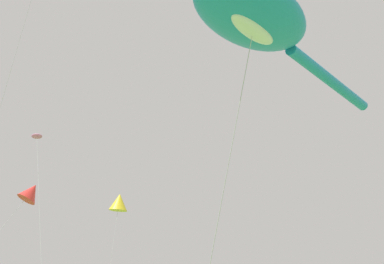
{
  "coord_description": "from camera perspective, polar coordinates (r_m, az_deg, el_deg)",
  "views": [
    {
      "loc": [
        -9.85,
        -1.69,
        1.43
      ],
      "look_at": [
        1.04,
        8.41,
        6.87
      ],
      "focal_mm": 43.57,
      "sensor_mm": 36.0,
      "label": 1
    }
  ],
  "objects": [
    {
      "name": "small_kite_bird_shape",
      "position": [
        28.8,
        -19.13,
        -6.98
      ],
      "size": [
        5.7,
        1.56,
        8.15
      ],
      "rotation": [
        0.0,
        0.0,
        -1.91
      ],
      "color": "red",
      "rests_on": "ground"
    },
    {
      "name": "small_kite_tiny_distant",
      "position": [
        25.02,
        -19.8,
        12.52
      ],
      "size": [
        1.77,
        1.72,
        16.69
      ],
      "rotation": [
        0.0,
        0.0,
        -2.96
      ],
      "color": "black",
      "rests_on": "ground"
    },
    {
      "name": "big_show_kite",
      "position": [
        16.79,
        8.18,
        13.29
      ],
      "size": [
        12.39,
        4.5,
        11.3
      ],
      "rotation": [
        0.0,
        0.0,
        -3.1
      ],
      "color": "#1E8CBF",
      "rests_on": "ground"
    },
    {
      "name": "small_kite_diamond_red",
      "position": [
        23.78,
        -18.43,
        -1.33
      ],
      "size": [
        1.11,
        4.25,
        9.23
      ],
      "rotation": [
        0.0,
        0.0,
        2.16
      ],
      "color": "pink",
      "rests_on": "ground"
    },
    {
      "name": "small_kite_stunt_black",
      "position": [
        32.15,
        -8.94,
        -8.49
      ],
      "size": [
        2.95,
        2.64,
        8.4
      ],
      "rotation": [
        0.0,
        0.0,
        -2.81
      ],
      "color": "yellow",
      "rests_on": "ground"
    }
  ]
}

